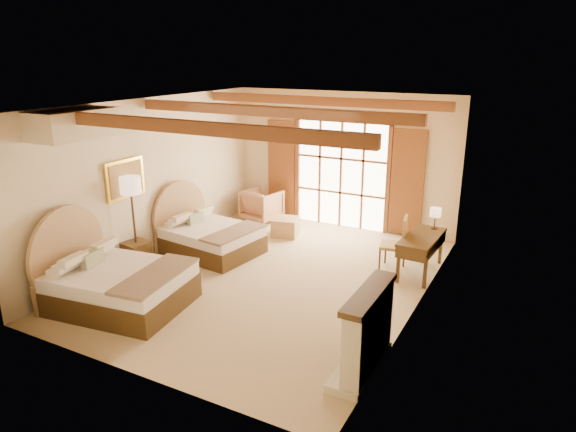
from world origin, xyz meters
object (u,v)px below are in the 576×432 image
Objects in this scene: bed_far at (206,235)px; desk at (421,253)px; armchair at (262,205)px; bed_near at (112,280)px; nightstand at (137,255)px.

bed_far is 4.40m from desk.
bed_near is at bearing 100.56° from armchair.
bed_near is 5.60m from desk.
bed_near is 2.64m from bed_far.
desk is (4.94, 2.36, 0.13)m from nightstand.
bed_far is at bearing 100.70° from armchair.
bed_near reaches higher than bed_far.
desk is at bearing 33.57° from bed_near.
bed_far is (-0.05, 2.64, -0.05)m from bed_near.
nightstand is 0.63× the size of armchair.
nightstand is (-0.67, -1.34, -0.11)m from bed_far.
bed_near is 1.13× the size of bed_far.
bed_near is 1.50m from nightstand.
desk is (4.28, 1.02, 0.02)m from bed_far.
desk is at bearing 171.49° from armchair.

